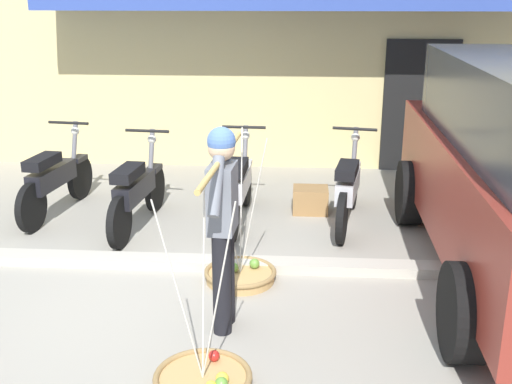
% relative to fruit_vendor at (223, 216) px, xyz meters
% --- Properties ---
extents(ground_plane, '(90.00, 90.00, 0.00)m').
position_rel_fruit_vendor_xyz_m(ground_plane, '(-0.42, 0.44, -0.98)').
color(ground_plane, '#9E998C').
extents(sidewalk_curb, '(20.00, 0.24, 0.10)m').
position_rel_fruit_vendor_xyz_m(sidewalk_curb, '(-0.42, 1.14, -0.93)').
color(sidewalk_curb, '#BAB4A5').
rests_on(sidewalk_curb, ground).
extents(fruit_vendor, '(0.22, 1.72, 1.70)m').
position_rel_fruit_vendor_xyz_m(fruit_vendor, '(0.00, 0.00, 0.00)').
color(fruit_vendor, black).
rests_on(fruit_vendor, ground).
extents(fruit_basket_left_side, '(0.70, 0.70, 1.45)m').
position_rel_fruit_vendor_xyz_m(fruit_basket_left_side, '(0.05, 0.86, -0.91)').
color(fruit_basket_left_side, tan).
rests_on(fruit_basket_left_side, ground).
extents(fruit_basket_right_side, '(0.70, 0.70, 1.45)m').
position_rel_fruit_vendor_xyz_m(fruit_basket_right_side, '(-0.05, -0.86, -0.91)').
color(fruit_basket_right_side, tan).
rests_on(fruit_basket_right_side, ground).
extents(motorcycle_nearest_shop, '(0.54, 1.82, 1.09)m').
position_rel_fruit_vendor_xyz_m(motorcycle_nearest_shop, '(-2.41, 2.57, -0.52)').
color(motorcycle_nearest_shop, black).
rests_on(motorcycle_nearest_shop, ground).
extents(motorcycle_second_in_row, '(0.54, 1.82, 1.09)m').
position_rel_fruit_vendor_xyz_m(motorcycle_second_in_row, '(-1.28, 2.17, -0.52)').
color(motorcycle_second_in_row, black).
rests_on(motorcycle_second_in_row, ground).
extents(motorcycle_third_in_row, '(0.54, 1.82, 1.09)m').
position_rel_fruit_vendor_xyz_m(motorcycle_third_in_row, '(-0.11, 2.47, -0.52)').
color(motorcycle_third_in_row, black).
rests_on(motorcycle_third_in_row, ground).
extents(motorcycle_end_of_row, '(0.55, 1.81, 1.09)m').
position_rel_fruit_vendor_xyz_m(motorcycle_end_of_row, '(1.18, 2.46, -0.52)').
color(motorcycle_end_of_row, black).
rests_on(motorcycle_end_of_row, ground).
extents(storefront_building, '(13.00, 6.00, 4.20)m').
position_rel_fruit_vendor_xyz_m(storefront_building, '(0.45, 7.46, 1.12)').
color(storefront_building, '#DBC684').
rests_on(storefront_building, ground).
extents(wooden_crate, '(0.44, 0.36, 0.32)m').
position_rel_fruit_vendor_xyz_m(wooden_crate, '(0.75, 2.88, -0.82)').
color(wooden_crate, olive).
rests_on(wooden_crate, ground).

